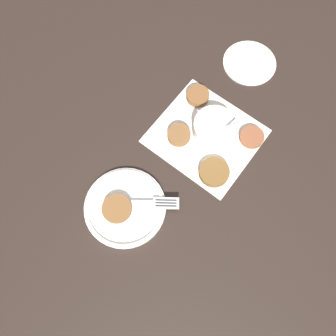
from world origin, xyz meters
TOP-DOWN VIEW (x-y plane):
  - ground_plane at (0.00, 0.00)m, footprint 4.00×4.00m
  - napkin at (-0.01, -0.00)m, footprint 0.29×0.27m
  - sauce_bowl at (-0.02, -0.02)m, footprint 0.12×0.11m
  - fritter_0 at (0.08, -0.07)m, footprint 0.06×0.06m
  - fritter_1 at (-0.10, -0.08)m, footprint 0.06×0.06m
  - fritter_2 at (0.04, 0.05)m, footprint 0.06×0.06m
  - fritter_3 at (-0.10, 0.06)m, footprint 0.08×0.08m
  - serving_plate at (-0.00, 0.28)m, footprint 0.20×0.20m
  - fritter_on_plate at (0.01, 0.30)m, footprint 0.07×0.07m
  - fork at (-0.04, 0.23)m, footprint 0.14×0.13m
  - extra_saucer at (0.05, -0.26)m, footprint 0.15×0.15m

SIDE VIEW (x-z plane):
  - ground_plane at x=0.00m, z-range 0.00..0.00m
  - napkin at x=-0.01m, z-range 0.00..0.00m
  - extra_saucer at x=0.05m, z-range 0.00..0.01m
  - serving_plate at x=0.00m, z-range 0.00..0.02m
  - fritter_1 at x=-0.10m, z-range 0.00..0.02m
  - fritter_3 at x=-0.10m, z-range 0.00..0.02m
  - fritter_0 at x=0.08m, z-range 0.00..0.02m
  - fritter_2 at x=0.04m, z-range 0.00..0.02m
  - fork at x=-0.04m, z-range 0.02..0.02m
  - fritter_on_plate at x=0.01m, z-range 0.02..0.03m
  - sauce_bowl at x=-0.02m, z-range -0.02..0.07m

